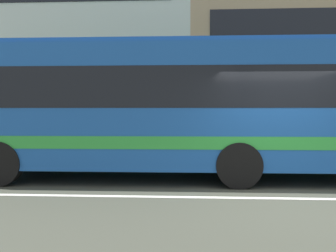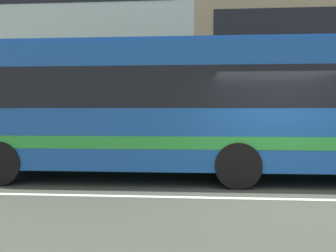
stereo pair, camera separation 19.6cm
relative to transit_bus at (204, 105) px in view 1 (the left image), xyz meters
name	(u,v)px [view 1 (the left image)]	position (x,y,z in m)	size (l,w,h in m)	color
ground_plane	(288,199)	(1.51, -2.06, -1.82)	(160.00, 160.00, 0.00)	#414439
lane_centre_line	(288,198)	(1.51, -2.06, -1.82)	(60.00, 0.16, 0.01)	silver
hedge_row_far	(183,145)	(-0.58, 3.31, -1.31)	(20.93, 1.10, 1.01)	#184D1F
apartment_block_left	(5,20)	(-10.97, 11.36, 5.15)	(21.32, 8.13, 13.94)	silver
transit_bus	(204,105)	(0.00, 0.00, 0.00)	(11.23, 2.71, 3.30)	#1A4F9D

